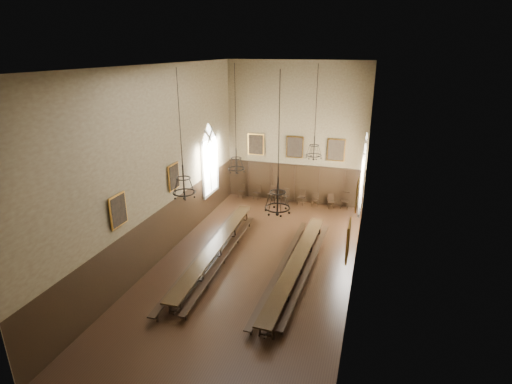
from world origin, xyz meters
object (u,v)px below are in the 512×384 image
at_px(bench_right_outer, 308,269).
at_px(chandelier_front_right, 278,200).
at_px(chair_4, 301,200).
at_px(chair_5, 315,202).
at_px(chair_3, 285,198).
at_px(table_left, 216,251).
at_px(chair_0, 242,194).
at_px(bench_left_inner, 224,259).
at_px(bench_left_outer, 204,253).
at_px(bench_right_inner, 282,267).
at_px(chandelier_back_right, 314,149).
at_px(chair_2, 271,196).
at_px(chair_7, 345,204).
at_px(chandelier_back_left, 236,162).
at_px(chair_6, 331,204).
at_px(table_right, 296,268).
at_px(chair_1, 257,195).

relative_size(bench_right_outer, chandelier_front_right, 1.85).
relative_size(chair_4, chair_5, 1.15).
distance_m(chair_3, chair_4, 1.07).
height_order(table_left, chair_0, chair_0).
bearing_deg(table_left, chair_3, 79.81).
height_order(bench_left_inner, chair_4, chair_4).
distance_m(bench_left_outer, bench_left_inner, 1.09).
bearing_deg(chair_4, chair_5, 11.52).
bearing_deg(chair_0, bench_right_inner, -44.99).
bearing_deg(bench_left_outer, chair_3, 76.60).
bearing_deg(chair_3, chandelier_back_right, -51.90).
height_order(chair_0, chair_2, chair_2).
xyz_separation_m(bench_right_outer, chandelier_front_right, (-0.83, -2.60, 4.21)).
distance_m(table_left, chair_4, 8.66).
height_order(bench_right_inner, bench_right_outer, bench_right_inner).
bearing_deg(bench_left_outer, bench_right_inner, -1.55).
distance_m(table_left, chandelier_back_right, 6.81).
bearing_deg(chair_7, bench_left_inner, -116.79).
bearing_deg(bench_right_inner, chair_4, 95.32).
xyz_separation_m(bench_left_outer, bench_right_outer, (5.05, 0.04, -0.04)).
bearing_deg(chandelier_back_left, chair_5, 61.65).
bearing_deg(chair_5, chair_6, -6.33).
bearing_deg(chair_0, bench_right_outer, -39.12).
distance_m(table_right, chair_7, 8.85).
xyz_separation_m(bench_left_inner, chair_0, (-2.11, 8.69, 0.02)).
bearing_deg(chair_2, table_left, -75.02).
bearing_deg(chandelier_back_right, bench_left_outer, -147.23).
height_order(bench_left_outer, chair_4, chair_4).
xyz_separation_m(chair_1, chair_7, (5.82, 0.00, 0.03)).
xyz_separation_m(table_right, chair_1, (-4.50, 8.75, -0.09)).
bearing_deg(chair_0, bench_left_inner, -61.01).
bearing_deg(chair_1, chandelier_back_left, -67.31).
distance_m(chair_2, chair_4, 2.04).
xyz_separation_m(bench_right_inner, chandelier_back_right, (0.70, 3.07, 4.84)).
distance_m(bench_right_inner, bench_right_outer, 1.16).
bearing_deg(chair_3, table_left, -87.06).
relative_size(table_right, bench_left_outer, 0.92).
height_order(chair_2, chair_3, chair_2).
xyz_separation_m(bench_right_inner, chair_3, (-1.88, 8.61, 0.01)).
bearing_deg(bench_left_inner, chair_2, 90.15).
bearing_deg(table_right, chandelier_front_right, -97.97).
xyz_separation_m(bench_right_outer, chair_4, (-1.95, 8.47, 0.04)).
xyz_separation_m(chair_1, chandelier_back_left, (0.74, -6.03, 3.97)).
bearing_deg(chair_5, chandelier_front_right, -93.60).
xyz_separation_m(chair_3, chair_6, (3.00, -0.04, -0.01)).
relative_size(bench_right_inner, chair_0, 10.16).
xyz_separation_m(table_right, chair_2, (-3.49, 8.74, -0.08)).
height_order(bench_right_outer, chandelier_front_right, chandelier_front_right).
xyz_separation_m(table_left, chandelier_front_right, (3.68, -2.80, 4.09)).
relative_size(chair_5, chair_7, 0.84).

